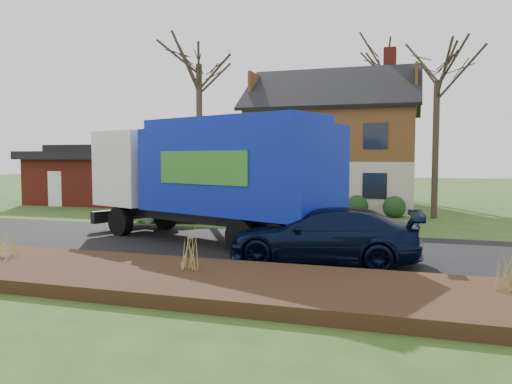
% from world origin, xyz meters
% --- Properties ---
extents(ground, '(120.00, 120.00, 0.00)m').
position_xyz_m(ground, '(0.00, 0.00, 0.00)').
color(ground, '#274717').
rests_on(ground, ground).
extents(road, '(80.00, 7.00, 0.02)m').
position_xyz_m(road, '(0.00, 0.00, 0.01)').
color(road, black).
rests_on(road, ground).
extents(mulch_verge, '(80.00, 3.50, 0.30)m').
position_xyz_m(mulch_verge, '(0.00, -5.30, 0.15)').
color(mulch_verge, black).
rests_on(mulch_verge, ground).
extents(main_house, '(12.95, 8.95, 9.26)m').
position_xyz_m(main_house, '(1.49, 13.91, 4.03)').
color(main_house, beige).
rests_on(main_house, ground).
extents(ranch_house, '(9.80, 8.20, 3.70)m').
position_xyz_m(ranch_house, '(-12.00, 13.00, 1.81)').
color(ranch_house, maroon).
rests_on(ranch_house, ground).
extents(garbage_truck, '(10.17, 5.99, 4.23)m').
position_xyz_m(garbage_truck, '(-0.19, 0.40, 2.44)').
color(garbage_truck, black).
rests_on(garbage_truck, ground).
extents(silver_sedan, '(4.53, 2.37, 1.42)m').
position_xyz_m(silver_sedan, '(-3.57, 4.89, 0.71)').
color(silver_sedan, '#A9ACB1').
rests_on(silver_sedan, ground).
extents(navy_wagon, '(5.41, 2.49, 1.53)m').
position_xyz_m(navy_wagon, '(4.13, -1.80, 0.77)').
color(navy_wagon, black).
rests_on(navy_wagon, ground).
extents(tree_front_west, '(3.66, 3.66, 10.88)m').
position_xyz_m(tree_front_west, '(-4.44, 9.00, 8.96)').
color(tree_front_west, '#3D3124').
rests_on(tree_front_west, ground).
extents(tree_front_east, '(3.37, 3.37, 9.36)m').
position_xyz_m(tree_front_east, '(7.43, 9.81, 7.61)').
color(tree_front_east, '#3B2F23').
rests_on(tree_front_east, ground).
extents(tree_back, '(4.00, 4.00, 12.68)m').
position_xyz_m(tree_back, '(4.31, 22.90, 10.57)').
color(tree_back, '#423127').
rests_on(tree_back, ground).
extents(grass_clump_west, '(0.32, 0.26, 0.84)m').
position_xyz_m(grass_clump_west, '(-3.77, -4.94, 0.72)').
color(grass_clump_west, tan).
rests_on(grass_clump_west, mulch_verge).
extents(grass_clump_mid, '(0.36, 0.30, 1.02)m').
position_xyz_m(grass_clump_mid, '(1.52, -4.93, 0.81)').
color(grass_clump_mid, olive).
rests_on(grass_clump_mid, mulch_verge).
extents(grass_clump_east, '(0.32, 0.27, 0.81)m').
position_xyz_m(grass_clump_east, '(8.28, -4.67, 0.70)').
color(grass_clump_east, olive).
rests_on(grass_clump_east, mulch_verge).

